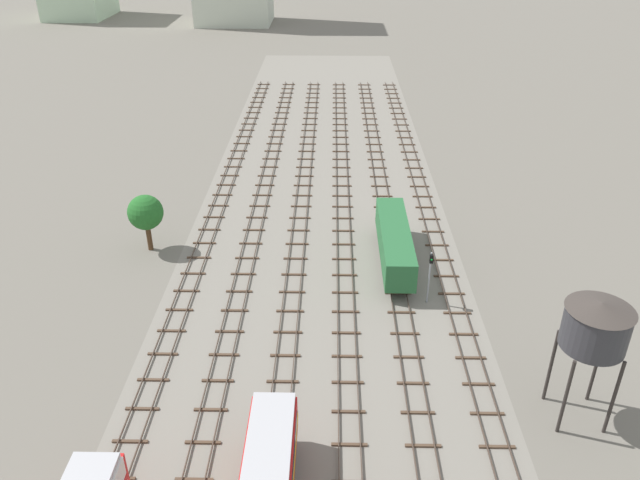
{
  "coord_description": "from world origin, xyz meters",
  "views": [
    {
      "loc": [
        1.04,
        -0.63,
        31.72
      ],
      "look_at": [
        0.0,
        53.81,
        1.5
      ],
      "focal_mm": 34.65,
      "sensor_mm": 36.0,
      "label": 1
    }
  ],
  "objects": [
    {
      "name": "track_right",
      "position": [
        12.17,
        57.0,
        0.14
      ],
      "size": [
        2.4,
        126.0,
        0.29
      ],
      "color": "#47382D",
      "rests_on": "ground"
    },
    {
      "name": "water_tower",
      "position": [
        18.16,
        31.59,
        7.71
      ],
      "size": [
        4.39,
        4.39,
        9.5
      ],
      "color": "#2D2826",
      "rests_on": "ground"
    },
    {
      "name": "freight_boxcar_centre_right_mid",
      "position": [
        7.31,
        51.92,
        2.45
      ],
      "size": [
        2.87,
        14.0,
        3.6
      ],
      "color": "#286638",
      "rests_on": "ground"
    },
    {
      "name": "ballast_bed",
      "position": [
        0.0,
        56.0,
        0.0
      ],
      "size": [
        28.34,
        176.0,
        0.01
      ],
      "primitive_type": "cube",
      "color": "gray",
      "rests_on": "ground"
    },
    {
      "name": "track_centre_right",
      "position": [
        7.3,
        57.0,
        0.14
      ],
      "size": [
        2.4,
        126.0,
        0.29
      ],
      "color": "#47382D",
      "rests_on": "ground"
    },
    {
      "name": "lineside_tree_1",
      "position": [
        -17.47,
        54.22,
        4.2
      ],
      "size": [
        3.56,
        3.56,
        6.03
      ],
      "color": "#4C331E",
      "rests_on": "ground"
    },
    {
      "name": "track_far_left",
      "position": [
        -12.17,
        57.0,
        0.14
      ],
      "size": [
        2.4,
        126.0,
        0.29
      ],
      "color": "#47382D",
      "rests_on": "ground"
    },
    {
      "name": "track_centre",
      "position": [
        2.43,
        57.0,
        0.14
      ],
      "size": [
        2.4,
        126.0,
        0.29
      ],
      "color": "#47382D",
      "rests_on": "ground"
    },
    {
      "name": "signal_post_nearest",
      "position": [
        9.74,
        45.13,
        3.27
      ],
      "size": [
        0.28,
        0.47,
        5.13
      ],
      "color": "gray",
      "rests_on": "ground"
    },
    {
      "name": "track_left",
      "position": [
        -7.3,
        57.0,
        0.14
      ],
      "size": [
        2.4,
        126.0,
        0.29
      ],
      "color": "#47382D",
      "rests_on": "ground"
    },
    {
      "name": "ground_plane",
      "position": [
        0.0,
        56.0,
        0.0
      ],
      "size": [
        480.0,
        480.0,
        0.0
      ],
      "primitive_type": "plane",
      "color": "slate"
    },
    {
      "name": "track_centre_left",
      "position": [
        -2.43,
        57.0,
        0.14
      ],
      "size": [
        2.4,
        126.0,
        0.29
      ],
      "color": "#47382D",
      "rests_on": "ground"
    }
  ]
}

